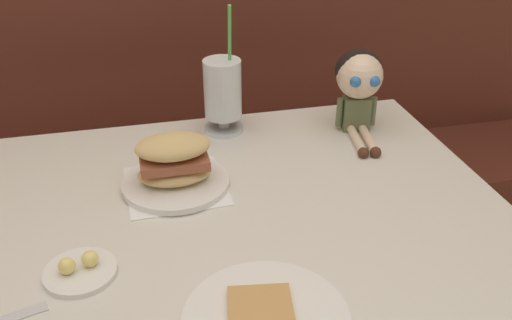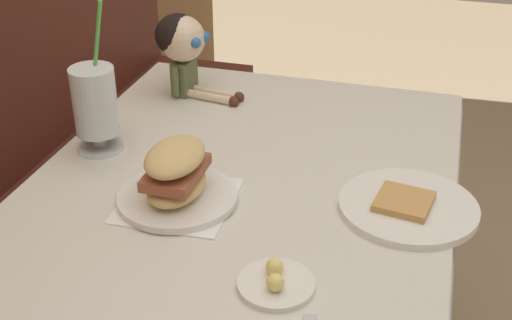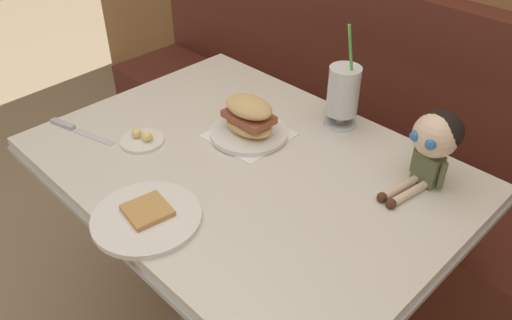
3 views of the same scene
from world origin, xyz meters
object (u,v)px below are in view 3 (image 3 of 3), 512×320
at_px(butter_knife, 72,128).
at_px(seated_doll, 435,139).
at_px(milkshake_glass, 343,93).
at_px(butter_saucer, 142,139).
at_px(toast_plate, 147,217).
at_px(sandwich_plate, 249,122).

relative_size(butter_knife, seated_doll, 1.03).
height_order(milkshake_glass, seated_doll, milkshake_glass).
distance_m(butter_saucer, seated_doll, 0.76).
bearing_deg(milkshake_glass, butter_knife, -132.83).
distance_m(toast_plate, butter_saucer, 0.32).
distance_m(sandwich_plate, butter_knife, 0.51).
bearing_deg(toast_plate, seated_doll, 56.95).
xyz_separation_m(sandwich_plate, seated_doll, (0.46, 0.16, 0.08)).
xyz_separation_m(toast_plate, sandwich_plate, (-0.09, 0.41, 0.04)).
height_order(butter_knife, seated_doll, seated_doll).
bearing_deg(sandwich_plate, butter_knife, -138.60).
distance_m(toast_plate, milkshake_glass, 0.65).
distance_m(sandwich_plate, butter_saucer, 0.30).
distance_m(sandwich_plate, seated_doll, 0.49).
bearing_deg(sandwich_plate, toast_plate, -77.90).
bearing_deg(butter_knife, seated_doll, 30.78).
bearing_deg(milkshake_glass, sandwich_plate, -121.89).
bearing_deg(seated_doll, sandwich_plate, -160.38).
relative_size(sandwich_plate, seated_doll, 0.98).
xyz_separation_m(toast_plate, seated_doll, (0.37, 0.57, 0.12)).
height_order(toast_plate, milkshake_glass, milkshake_glass).
relative_size(butter_saucer, butter_knife, 0.52).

